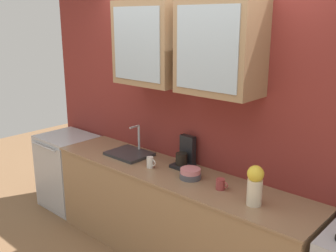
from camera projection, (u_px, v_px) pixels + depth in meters
back_wall_unit at (194, 106)px, 3.59m from camera, size 4.20×0.47×2.51m
counter at (173, 216)px, 3.65m from camera, size 2.72×0.61×0.89m
sink_faucet at (130, 153)px, 3.97m from camera, size 0.42×0.34×0.29m
bowl_stack at (190, 174)px, 3.38m from camera, size 0.19×0.19×0.09m
vase at (255, 184)px, 2.88m from camera, size 0.12×0.12×0.31m
cup_near_sink at (150, 162)px, 3.63m from camera, size 0.10×0.06×0.10m
cup_near_bowls at (221, 184)px, 3.17m from camera, size 0.11×0.07×0.09m
dishwasher at (69, 171)px, 4.73m from camera, size 0.64×0.59×0.89m
coffee_maker at (185, 155)px, 3.65m from camera, size 0.17×0.20×0.29m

